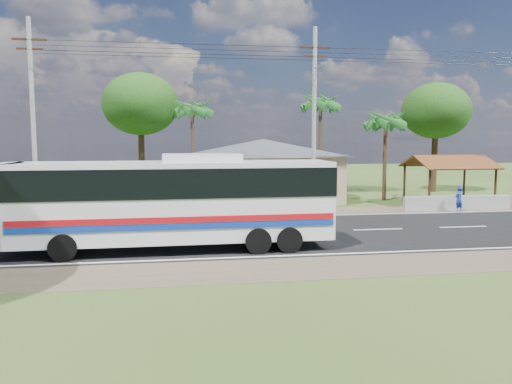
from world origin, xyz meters
TOP-DOWN VIEW (x-y plane):
  - ground at (0.00, 0.00)m, footprint 120.00×120.00m
  - road at (0.00, 0.00)m, footprint 120.00×16.00m
  - house at (1.00, 13.00)m, footprint 12.40×10.00m
  - waiting_shed at (13.00, 8.50)m, footprint 5.20×4.48m
  - concrete_barrier at (12.00, 5.60)m, footprint 7.00×0.30m
  - utility_poles at (2.67, 6.49)m, footprint 32.80×2.22m
  - palm_near at (9.50, 11.00)m, footprint 2.80×2.80m
  - palm_mid at (6.00, 15.50)m, footprint 2.80×2.80m
  - palm_far at (-4.00, 16.00)m, footprint 2.80×2.80m
  - tree_behind_house at (-8.00, 18.00)m, footprint 6.00×6.00m
  - tree_behind_shed at (16.00, 16.00)m, footprint 5.60×5.60m
  - coach_bus at (-5.19, -3.00)m, footprint 12.42×2.83m
  - motorcycle at (1.40, 5.26)m, footprint 1.69×0.67m
  - person at (11.67, 4.89)m, footprint 0.67×0.56m

SIDE VIEW (x-z plane):
  - ground at x=0.00m, z-range 0.00..0.00m
  - road at x=0.00m, z-range -0.01..0.02m
  - motorcycle at x=1.40m, z-range 0.00..0.87m
  - concrete_barrier at x=12.00m, z-range 0.00..0.90m
  - person at x=11.67m, z-range 0.00..1.57m
  - coach_bus at x=-5.19m, z-range 0.28..4.12m
  - house at x=1.00m, z-range 0.14..5.14m
  - waiting_shed at x=13.00m, z-range 1.05..4.40m
  - palm_near at x=9.50m, z-range 2.36..9.06m
  - utility_poles at x=2.67m, z-range 0.27..11.27m
  - palm_far at x=-4.00m, z-range 2.83..10.53m
  - tree_behind_shed at x=16.00m, z-range 2.17..11.19m
  - tree_behind_house at x=-8.00m, z-range 2.31..11.92m
  - palm_mid at x=6.00m, z-range 3.06..11.26m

